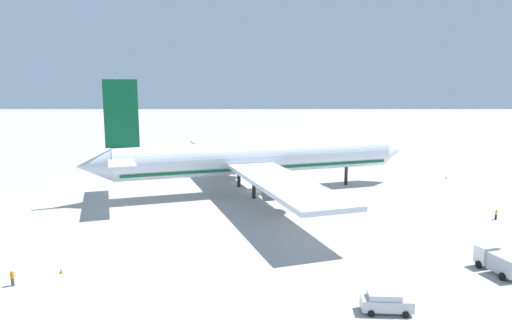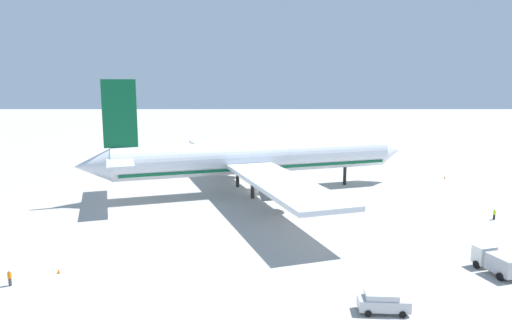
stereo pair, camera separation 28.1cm
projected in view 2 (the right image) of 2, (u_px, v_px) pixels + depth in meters
ground_plane at (257, 191)px, 92.35m from camera, size 600.00×600.00×0.00m
airliner at (251, 159)px, 90.87m from camera, size 66.09×73.57×22.31m
service_truck_3 at (496, 261)px, 52.30m from camera, size 3.74×6.01×2.58m
service_van at (383, 302)px, 43.33m from camera, size 4.90×2.31×1.97m
baggage_cart_0 at (165, 160)px, 129.36m from camera, size 2.64×2.58×0.40m
ground_worker_2 at (9, 278)px, 49.02m from camera, size 0.56×0.56×1.74m
ground_worker_3 at (494, 214)px, 73.00m from camera, size 0.42×0.42×1.71m
traffic_cone_0 at (381, 161)px, 127.38m from camera, size 0.36×0.36×0.55m
traffic_cone_1 at (218, 158)px, 132.51m from camera, size 0.36×0.36×0.55m
traffic_cone_2 at (58, 271)px, 52.31m from camera, size 0.36×0.36×0.55m
traffic_cone_3 at (444, 177)px, 104.81m from camera, size 0.36×0.36×0.55m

